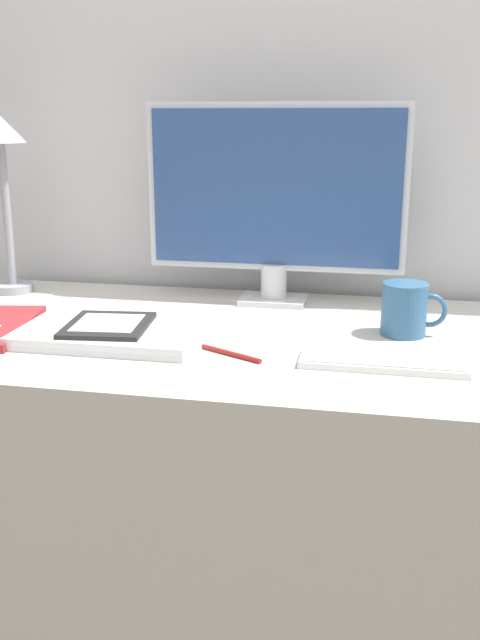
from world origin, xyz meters
The scene contains 9 objects.
wall_back centered at (0.00, 0.58, 1.20)m, with size 3.60×0.05×2.40m.
desk centered at (0.00, 0.17, 0.37)m, with size 1.55×0.71×0.74m.
monitor centered at (-0.04, 0.43, 0.98)m, with size 0.59×0.11×0.45m.
keyboard centered at (0.21, 0.03, 0.74)m, with size 0.29×0.10×0.01m.
laptop centered at (-0.31, 0.08, 0.75)m, with size 0.35×0.23×0.02m.
ereader centered at (-0.31, 0.08, 0.77)m, with size 0.17×0.19×0.01m.
desk_lamp centered at (-0.69, 0.40, 1.05)m, with size 0.12×0.12×0.42m.
coffee_mug centered at (0.25, 0.22, 0.79)m, with size 0.13×0.09×0.10m.
pen centered at (-0.06, 0.03, 0.74)m, with size 0.12×0.07×0.01m.
Camera 1 is at (0.20, -1.16, 1.15)m, focal length 40.00 mm.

